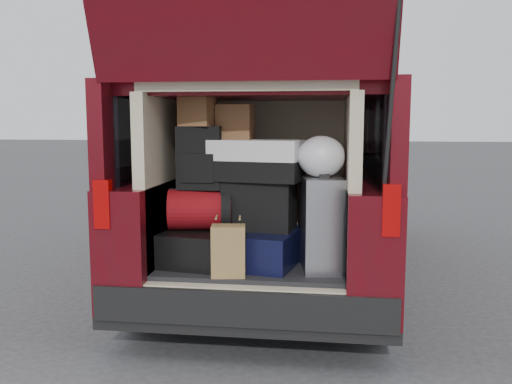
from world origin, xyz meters
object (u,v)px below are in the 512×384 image
backpack (200,158)px  black_soft_case (259,205)px  black_hardshell (200,246)px  kraft_bag (228,251)px  red_duffel (200,209)px  silver_roller (322,223)px  twotone_duffel (256,160)px  navy_hardshell (263,248)px

backpack → black_soft_case: bearing=1.8°
backpack → black_hardshell: bearing=-91.7°
kraft_bag → backpack: backpack is taller
black_hardshell → red_duffel: (0.00, 0.00, 0.25)m
kraft_bag → silver_roller: bearing=15.8°
silver_roller → twotone_duffel: (-0.45, 0.10, 0.40)m
navy_hardshell → red_duffel: bearing=-170.6°
red_duffel → black_soft_case: size_ratio=0.91×
navy_hardshell → twotone_duffel: bearing=147.7°
navy_hardshell → silver_roller: silver_roller is taller
black_hardshell → navy_hardshell: (0.44, -0.02, 0.00)m
black_hardshell → black_soft_case: (0.41, 0.05, 0.29)m
black_hardshell → navy_hardshell: navy_hardshell is taller
kraft_bag → black_soft_case: bearing=59.8°
black_soft_case → navy_hardshell: bearing=-53.8°
black_soft_case → backpack: size_ratio=1.09×
black_hardshell → twotone_duffel: twotone_duffel is taller
navy_hardshell → backpack: 0.75m
silver_roller → kraft_bag: silver_roller is taller
navy_hardshell → black_hardshell: bearing=-170.4°
silver_roller → black_soft_case: size_ratio=1.30×
red_duffel → backpack: size_ratio=1.00×
kraft_bag → red_duffel: size_ratio=0.76×
navy_hardshell → backpack: (-0.44, 0.04, 0.61)m
navy_hardshell → twotone_duffel: size_ratio=0.88×
black_soft_case → black_hardshell: bearing=-165.2°
kraft_bag → backpack: bearing=118.2°
silver_roller → red_duffel: silver_roller is taller
black_soft_case → twotone_duffel: size_ratio=0.76×
red_duffel → backpack: 0.36m
black_hardshell → red_duffel: 0.25m
black_soft_case → silver_roller: bearing=-6.3°
backpack → navy_hardshell: bearing=-6.6°
black_soft_case → backpack: (-0.41, -0.02, 0.32)m
black_hardshell → backpack: bearing=98.4°
silver_roller → backpack: bearing=164.8°
black_hardshell → navy_hardshell: 0.44m
navy_hardshell → twotone_duffel: (-0.05, 0.05, 0.59)m
backpack → twotone_duffel: backpack is taller
twotone_duffel → red_duffel: bearing=-164.1°
silver_roller → black_hardshell: bearing=166.6°
navy_hardshell → black_soft_case: 0.30m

